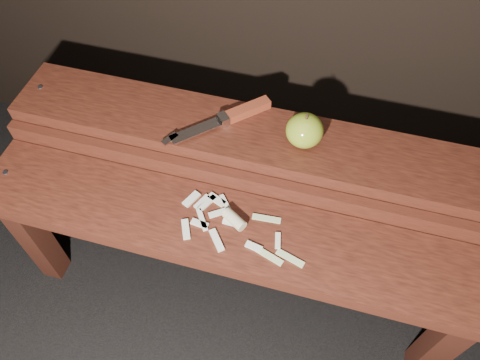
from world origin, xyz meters
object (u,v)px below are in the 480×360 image
(apple, at_px, (305,130))
(bench_rear_tier, at_px, (251,156))
(bench_front_tier, at_px, (226,245))
(knife, at_px, (235,115))

(apple, bearing_deg, bench_rear_tier, -177.95)
(bench_rear_tier, bearing_deg, bench_front_tier, -90.00)
(bench_front_tier, distance_m, bench_rear_tier, 0.23)
(bench_front_tier, xyz_separation_m, apple, (0.12, 0.23, 0.19))
(bench_front_tier, height_order, apple, apple)
(bench_front_tier, relative_size, apple, 13.39)
(bench_front_tier, xyz_separation_m, bench_rear_tier, (0.00, 0.23, 0.06))
(bench_rear_tier, relative_size, knife, 5.52)
(knife, bearing_deg, apple, -9.68)
(apple, height_order, knife, apple)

